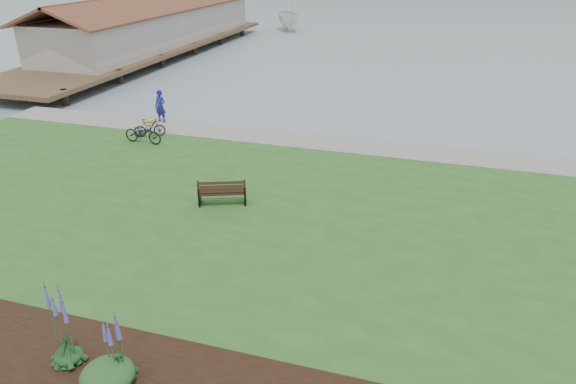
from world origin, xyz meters
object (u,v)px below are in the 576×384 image
at_px(park_bench, 222,192).
at_px(person, 160,104).
at_px(sailboat, 289,31).
at_px(bicycle_a, 143,133).

distance_m(park_bench, person, 10.84).
distance_m(park_bench, sailboat, 47.50).
relative_size(bicycle_a, sailboat, 0.07).
xyz_separation_m(park_bench, bicycle_a, (-6.27, 4.99, -0.01)).
relative_size(person, sailboat, 0.08).
xyz_separation_m(person, bicycle_a, (0.83, -3.19, -0.51)).
bearing_deg(park_bench, sailboat, 82.56).
xyz_separation_m(person, sailboat, (-4.33, 37.92, -1.42)).
xyz_separation_m(park_bench, person, (-7.10, 8.18, 0.50)).
bearing_deg(sailboat, person, -108.84).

